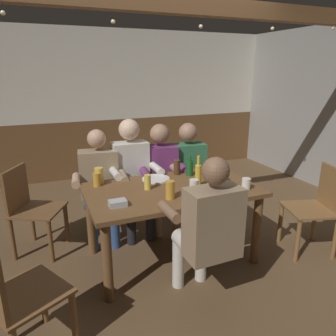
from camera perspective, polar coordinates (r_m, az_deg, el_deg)
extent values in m
plane|color=brown|center=(3.24, 1.17, -16.19)|extent=(7.02, 7.02, 0.00)
cube|color=silver|center=(5.55, -11.52, 15.84)|extent=(5.85, 0.12, 1.45)
cube|color=brown|center=(5.70, -10.81, 3.63)|extent=(5.85, 0.12, 0.97)
cube|color=brown|center=(3.15, -1.96, 27.21)|extent=(5.27, 0.14, 0.16)
cube|color=brown|center=(2.98, 0.65, -3.91)|extent=(1.57, 0.92, 0.04)
cylinder|color=brown|center=(2.64, -10.73, -16.18)|extent=(0.08, 0.08, 0.69)
cylinder|color=brown|center=(3.17, 15.45, -10.49)|extent=(0.08, 0.08, 0.69)
cylinder|color=brown|center=(3.29, -13.56, -9.24)|extent=(0.08, 0.08, 0.69)
cylinder|color=brown|center=(3.73, 8.36, -5.70)|extent=(0.08, 0.08, 0.69)
cube|color=#997F60|center=(3.53, -12.19, -0.92)|extent=(0.43, 0.28, 0.50)
sphere|color=tan|center=(3.44, -12.58, 5.10)|extent=(0.20, 0.20, 0.20)
cylinder|color=#2D4C84|center=(3.48, -9.98, -5.13)|extent=(0.18, 0.42, 0.13)
cylinder|color=#2D4C84|center=(3.47, -13.66, -5.42)|extent=(0.18, 0.42, 0.13)
cylinder|color=#2D4C84|center=(3.41, -9.43, -10.58)|extent=(0.10, 0.10, 0.42)
cylinder|color=#2D4C84|center=(3.40, -13.24, -10.90)|extent=(0.10, 0.10, 0.42)
cylinder|color=#997F60|center=(3.30, -7.93, -1.52)|extent=(0.12, 0.29, 0.08)
cylinder|color=tan|center=(3.28, -16.03, -2.14)|extent=(0.12, 0.29, 0.08)
cube|color=silver|center=(3.60, -6.70, 0.18)|extent=(0.39, 0.23, 0.56)
sphere|color=beige|center=(3.50, -6.93, 6.82)|extent=(0.23, 0.23, 0.23)
cylinder|color=black|center=(3.57, -4.25, -4.30)|extent=(0.14, 0.42, 0.13)
cylinder|color=black|center=(3.52, -7.58, -4.75)|extent=(0.14, 0.42, 0.13)
cylinder|color=black|center=(3.50, -3.12, -9.56)|extent=(0.10, 0.10, 0.42)
cylinder|color=black|center=(3.45, -6.54, -10.10)|extent=(0.10, 0.10, 0.42)
cylinder|color=silver|center=(3.42, -1.98, -0.11)|extent=(0.08, 0.28, 0.08)
cylinder|color=silver|center=(3.31, -9.31, -0.96)|extent=(0.08, 0.28, 0.08)
cube|color=#6B2D66|center=(3.71, -1.44, 0.26)|extent=(0.42, 0.30, 0.49)
sphere|color=#9E755B|center=(3.62, -1.48, 6.11)|extent=(0.22, 0.22, 0.22)
cylinder|color=#997F60|center=(3.68, 0.65, -3.60)|extent=(0.19, 0.41, 0.13)
cylinder|color=#997F60|center=(3.64, -2.61, -3.86)|extent=(0.19, 0.41, 0.13)
cylinder|color=#997F60|center=(3.61, 1.40, -8.67)|extent=(0.10, 0.10, 0.42)
cylinder|color=#997F60|center=(3.57, -1.95, -9.01)|extent=(0.10, 0.10, 0.42)
cylinder|color=#6B2D66|center=(3.52, 2.99, -0.31)|extent=(0.12, 0.29, 0.08)
cylinder|color=#6B2D66|center=(3.42, -4.21, -0.82)|extent=(0.12, 0.29, 0.08)
cube|color=#33724C|center=(3.85, 3.47, 0.78)|extent=(0.43, 0.25, 0.48)
sphere|color=#9E755B|center=(3.76, 3.57, 6.35)|extent=(0.22, 0.22, 0.22)
cylinder|color=black|center=(3.82, 5.86, -2.90)|extent=(0.17, 0.44, 0.13)
cylinder|color=black|center=(3.74, 2.65, -3.28)|extent=(0.17, 0.44, 0.13)
cylinder|color=black|center=(3.74, 7.03, -7.84)|extent=(0.10, 0.10, 0.42)
cylinder|color=black|center=(3.66, 3.75, -8.33)|extent=(0.10, 0.10, 0.42)
cylinder|color=#9E755B|center=(3.72, 8.27, 0.41)|extent=(0.10, 0.29, 0.08)
cylinder|color=#9E755B|center=(3.54, 1.34, -0.25)|extent=(0.10, 0.29, 0.08)
cube|color=#997F60|center=(2.36, 8.03, -9.69)|extent=(0.41, 0.24, 0.53)
sphere|color=brown|center=(2.21, 8.44, -0.54)|extent=(0.20, 0.20, 0.20)
cylinder|color=silver|center=(2.53, 3.88, -13.87)|extent=(0.14, 0.40, 0.13)
cylinder|color=silver|center=(2.63, 8.25, -12.76)|extent=(0.14, 0.40, 0.13)
cylinder|color=silver|center=(2.82, 1.83, -16.69)|extent=(0.10, 0.10, 0.42)
cylinder|color=silver|center=(2.91, 5.90, -15.64)|extent=(0.10, 0.10, 0.42)
cylinder|color=brown|center=(2.45, 0.25, -7.77)|extent=(0.09, 0.28, 0.08)
cylinder|color=brown|center=(2.65, 9.43, -5.97)|extent=(0.09, 0.28, 0.08)
cube|color=brown|center=(3.45, -22.06, -6.93)|extent=(0.59, 0.59, 0.02)
cube|color=brown|center=(3.47, -25.41, -3.31)|extent=(0.21, 0.36, 0.42)
cylinder|color=brown|center=(3.62, -17.58, -9.32)|extent=(0.04, 0.04, 0.44)
cylinder|color=brown|center=(3.31, -20.12, -12.14)|extent=(0.04, 0.04, 0.44)
cylinder|color=brown|center=(3.78, -22.96, -8.76)|extent=(0.04, 0.04, 0.44)
cylinder|color=brown|center=(3.49, -25.89, -11.35)|extent=(0.04, 0.04, 0.44)
cube|color=brown|center=(3.51, 23.82, -6.75)|extent=(0.55, 0.55, 0.02)
cube|color=brown|center=(3.53, 27.07, -3.18)|extent=(0.14, 0.39, 0.42)
cylinder|color=brown|center=(3.37, 22.04, -11.89)|extent=(0.04, 0.04, 0.44)
cylinder|color=brown|center=(3.67, 19.33, -9.14)|extent=(0.04, 0.04, 0.44)
cylinder|color=brown|center=(3.55, 27.58, -11.07)|extent=(0.04, 0.04, 0.44)
cylinder|color=brown|center=(3.84, 24.54, -8.56)|extent=(0.04, 0.04, 0.44)
cube|color=brown|center=(2.31, -23.81, -19.79)|extent=(0.60, 0.60, 0.02)
cylinder|color=brown|center=(2.65, -21.36, -20.40)|extent=(0.04, 0.04, 0.44)
cylinder|color=brown|center=(2.38, -16.32, -24.62)|extent=(0.04, 0.04, 0.44)
cube|color=#B2B7BC|center=(2.61, -8.92, -6.21)|extent=(0.14, 0.10, 0.05)
cylinder|color=white|center=(3.19, -2.15, -1.95)|extent=(0.28, 0.28, 0.01)
cylinder|color=#195923|center=(3.30, 3.85, -0.03)|extent=(0.07, 0.07, 0.16)
cylinder|color=#195923|center=(3.28, 3.89, 1.72)|extent=(0.03, 0.03, 0.05)
cylinder|color=gold|center=(3.00, 5.37, -1.38)|extent=(0.06, 0.06, 0.21)
cylinder|color=gold|center=(2.95, 5.44, 1.33)|extent=(0.03, 0.03, 0.09)
cylinder|color=white|center=(2.75, 4.62, -3.63)|extent=(0.08, 0.08, 0.16)
cylinder|color=#E5C64C|center=(3.16, -12.14, -1.28)|extent=(0.08, 0.08, 0.15)
cylinder|color=gold|center=(3.47, 7.76, 0.38)|extent=(0.06, 0.06, 0.12)
cylinder|color=#E5C64C|center=(2.92, -3.66, -2.52)|extent=(0.06, 0.06, 0.14)
cylinder|color=gold|center=(3.12, 9.31, -1.49)|extent=(0.07, 0.07, 0.13)
cylinder|color=gold|center=(2.71, 0.37, -3.92)|extent=(0.08, 0.08, 0.16)
cylinder|color=white|center=(3.01, 13.70, -2.75)|extent=(0.08, 0.08, 0.10)
cylinder|color=#4C2D19|center=(3.33, 1.59, 0.13)|extent=(0.07, 0.07, 0.15)
cylinder|color=gold|center=(3.07, -12.52, -2.03)|extent=(0.07, 0.07, 0.13)
sphere|color=#F9EAB2|center=(2.88, -27.28, 23.29)|extent=(0.04, 0.04, 0.04)
sphere|color=#F9EAB2|center=(2.96, -9.73, 24.24)|extent=(0.04, 0.04, 0.04)
sphere|color=#F9EAB2|center=(3.24, 5.84, 23.72)|extent=(0.04, 0.04, 0.04)
sphere|color=#F9EAB2|center=(3.70, 18.06, 22.49)|extent=(0.04, 0.04, 0.04)
sphere|color=#F9EAB2|center=(4.26, 27.19, 21.18)|extent=(0.04, 0.04, 0.04)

